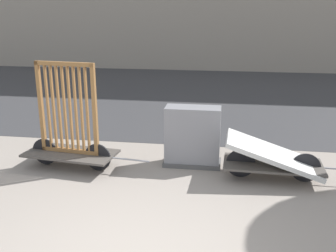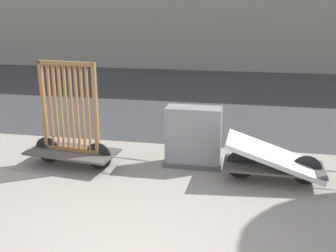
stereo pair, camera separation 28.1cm
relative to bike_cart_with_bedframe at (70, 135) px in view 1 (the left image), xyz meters
The scene contains 4 objects.
road_strip 7.11m from the bike_cart_with_bedframe, 74.99° to the left, with size 56.00×10.63×0.01m.
bike_cart_with_bedframe is the anchor object (origin of this frame).
bike_cart_with_mattress 3.69m from the bike_cart_with_bedframe, ahead, with size 2.40×0.95×0.76m.
utility_cabinet 2.28m from the bike_cart_with_bedframe, 11.51° to the left, with size 1.08×0.50×1.14m.
Camera 1 is at (0.98, -3.75, 2.89)m, focal length 42.00 mm.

